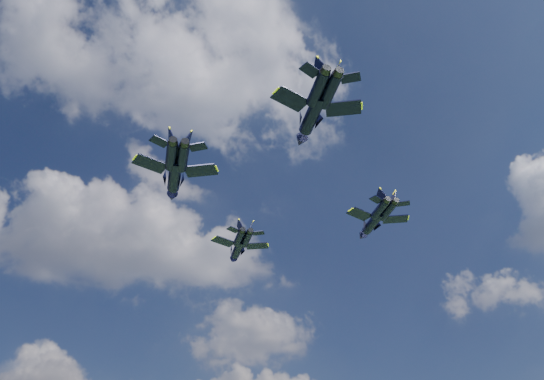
{
  "coord_description": "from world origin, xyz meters",
  "views": [
    {
      "loc": [
        -8.49,
        -62.56,
        15.53
      ],
      "look_at": [
        3.34,
        3.32,
        61.82
      ],
      "focal_mm": 35.0,
      "sensor_mm": 36.0,
      "label": 1
    }
  ],
  "objects_px": {
    "jet_lead": "(238,249)",
    "jet_right": "(372,223)",
    "jet_left": "(175,177)",
    "jet_slot": "(311,116)"
  },
  "relations": [
    {
      "from": "jet_slot",
      "to": "jet_lead",
      "type": "bearing_deg",
      "value": 93.91
    },
    {
      "from": "jet_lead",
      "to": "jet_slot",
      "type": "bearing_deg",
      "value": -87.33
    },
    {
      "from": "jet_left",
      "to": "jet_slot",
      "type": "distance_m",
      "value": 22.76
    },
    {
      "from": "jet_right",
      "to": "jet_slot",
      "type": "bearing_deg",
      "value": -129.98
    },
    {
      "from": "jet_left",
      "to": "jet_lead",
      "type": "bearing_deg",
      "value": 58.6
    },
    {
      "from": "jet_lead",
      "to": "jet_left",
      "type": "xyz_separation_m",
      "value": [
        -12.02,
        -21.85,
        -0.85
      ]
    },
    {
      "from": "jet_left",
      "to": "jet_slot",
      "type": "height_order",
      "value": "jet_slot"
    },
    {
      "from": "jet_slot",
      "to": "jet_right",
      "type": "bearing_deg",
      "value": 50.8
    },
    {
      "from": "jet_lead",
      "to": "jet_right",
      "type": "height_order",
      "value": "jet_lead"
    },
    {
      "from": "jet_left",
      "to": "jet_slot",
      "type": "bearing_deg",
      "value": -44.63
    }
  ]
}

